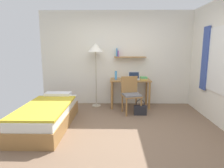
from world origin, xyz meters
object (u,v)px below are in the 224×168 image
(standing_lamp, at_px, (96,51))
(laptop, at_px, (134,77))
(book_stack, at_px, (144,78))
(water_bottle, at_px, (116,75))
(handbag, at_px, (140,110))
(desk, at_px, (130,84))
(bed, at_px, (48,115))
(desk_chair, at_px, (131,93))

(standing_lamp, distance_m, laptop, 1.25)
(laptop, xyz_separation_m, book_stack, (0.25, -0.07, -0.01))
(water_bottle, bearing_deg, laptop, 2.77)
(laptop, xyz_separation_m, handbag, (0.09, -0.70, -0.68))
(standing_lamp, height_order, laptop, standing_lamp)
(desk, distance_m, book_stack, 0.40)
(standing_lamp, distance_m, handbag, 1.93)
(standing_lamp, relative_size, water_bottle, 7.52)
(water_bottle, bearing_deg, standing_lamp, 175.72)
(standing_lamp, bearing_deg, bed, -120.26)
(desk_chair, bearing_deg, laptop, 77.01)
(desk, xyz_separation_m, standing_lamp, (-0.93, 0.03, 0.90))
(handbag, bearing_deg, standing_lamp, 147.62)
(book_stack, bearing_deg, handbag, -103.72)
(desk, height_order, book_stack, book_stack)
(laptop, height_order, handbag, laptop)
(desk, relative_size, laptop, 3.57)
(bed, height_order, water_bottle, water_bottle)
(desk, height_order, water_bottle, water_bottle)
(laptop, distance_m, handbag, 0.98)
(standing_lamp, bearing_deg, desk, -2.15)
(standing_lamp, xyz_separation_m, handbag, (1.13, -0.72, -1.39))
(standing_lamp, xyz_separation_m, laptop, (1.03, -0.02, -0.71))
(desk, distance_m, standing_lamp, 1.29)
(desk, bearing_deg, handbag, -73.61)
(bed, distance_m, book_stack, 2.59)
(bed, height_order, handbag, bed)
(desk_chair, bearing_deg, handbag, -37.75)
(book_stack, bearing_deg, standing_lamp, 176.25)
(desk_chair, distance_m, water_bottle, 0.73)
(standing_lamp, distance_m, water_bottle, 0.85)
(bed, xyz_separation_m, standing_lamp, (0.85, 1.45, 1.28))
(desk_chair, relative_size, handbag, 2.34)
(water_bottle, distance_m, book_stack, 0.75)
(water_bottle, xyz_separation_m, handbag, (0.59, -0.67, -0.75))
(book_stack, bearing_deg, bed, -147.26)
(bed, height_order, laptop, laptop)
(desk_chair, bearing_deg, desk, 88.14)
(desk, bearing_deg, standing_lamp, 177.85)
(desk_chair, relative_size, laptop, 2.99)
(bed, bearing_deg, standing_lamp, 59.74)
(desk_chair, xyz_separation_m, water_bottle, (-0.37, 0.51, 0.37))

